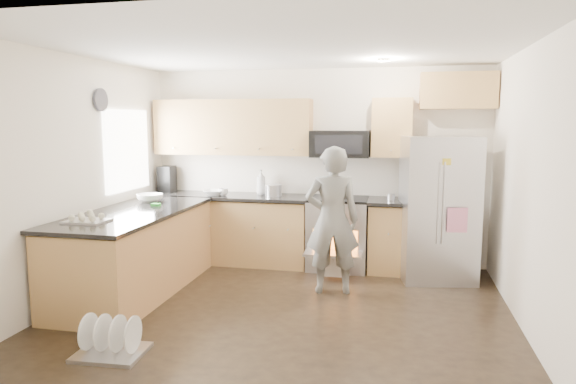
% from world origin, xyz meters
% --- Properties ---
extents(ground, '(4.50, 4.50, 0.00)m').
position_xyz_m(ground, '(0.00, 0.00, 0.00)').
color(ground, black).
rests_on(ground, ground).
extents(room_shell, '(4.54, 4.04, 2.62)m').
position_xyz_m(room_shell, '(-0.04, 0.02, 1.67)').
color(room_shell, white).
rests_on(room_shell, ground).
extents(back_cabinet_run, '(4.45, 0.64, 2.50)m').
position_xyz_m(back_cabinet_run, '(-0.59, 1.75, 0.96)').
color(back_cabinet_run, '#B67D48').
rests_on(back_cabinet_run, ground).
extents(peninsula, '(0.96, 2.36, 1.02)m').
position_xyz_m(peninsula, '(-1.75, 0.25, 0.46)').
color(peninsula, '#B67D48').
rests_on(peninsula, ground).
extents(stove_range, '(0.76, 0.97, 1.79)m').
position_xyz_m(stove_range, '(0.35, 1.69, 0.68)').
color(stove_range, '#B7B7BC').
rests_on(stove_range, ground).
extents(refrigerator, '(0.95, 0.80, 1.73)m').
position_xyz_m(refrigerator, '(1.58, 1.46, 0.87)').
color(refrigerator, '#B7B7BC').
rests_on(refrigerator, ground).
extents(person, '(0.66, 0.50, 1.64)m').
position_xyz_m(person, '(0.40, 0.71, 0.82)').
color(person, gray).
rests_on(person, ground).
extents(dish_rack, '(0.57, 0.46, 0.34)m').
position_xyz_m(dish_rack, '(-1.17, -1.24, 0.09)').
color(dish_rack, '#B7B7BC').
rests_on(dish_rack, ground).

